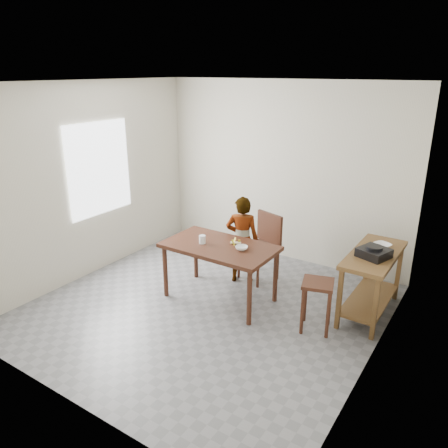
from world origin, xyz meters
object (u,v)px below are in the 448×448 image
Objects in this scene: child at (242,240)px; dining_chair at (259,248)px; stool at (316,306)px; prep_counter at (371,283)px; dining_table at (220,272)px.

child is 0.29m from dining_chair.
child reaches higher than stool.
dining_chair reaches higher than prep_counter.
dining_chair is 1.42m from stool.
stool is (1.33, -0.58, -0.32)m from child.
child is at bearing -176.27° from prep_counter.
prep_counter is (1.72, 0.70, 0.03)m from dining_table.
child reaches higher than dining_chair.
dining_table is at bearing -82.79° from dining_chair.
prep_counter is 2.00× the size of stool.
dining_chair is at bearing 80.09° from dining_table.
dining_table is 1.17× the size of prep_counter.
stool is at bearing 0.32° from dining_table.
dining_chair is 1.56× the size of stool.
prep_counter is 1.59m from dining_chair.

